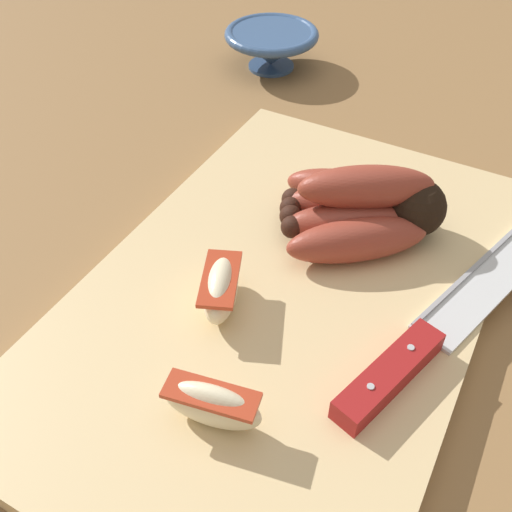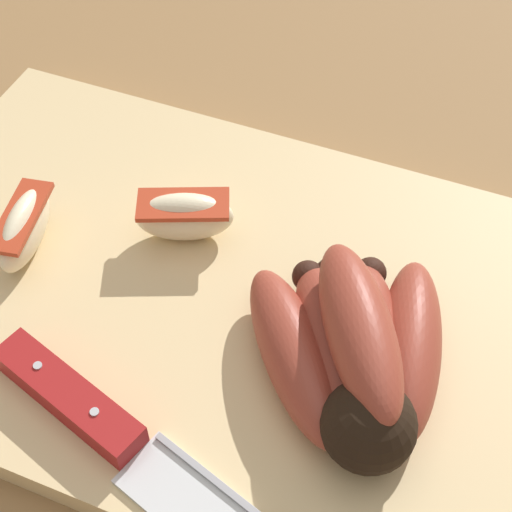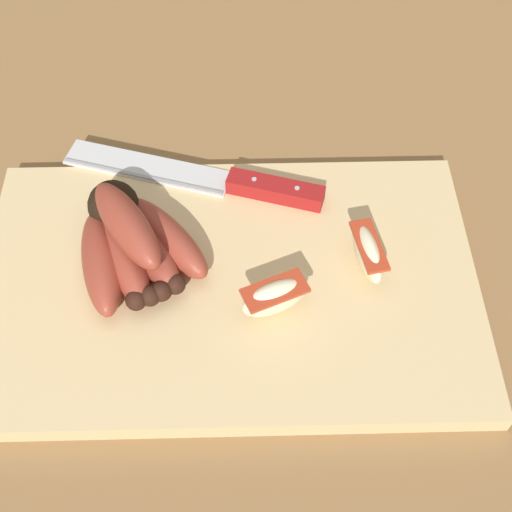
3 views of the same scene
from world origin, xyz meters
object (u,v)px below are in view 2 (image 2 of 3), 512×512
banana_bunch (355,354)px  apple_wedge_near (184,216)px  chefs_knife (133,450)px  apple_wedge_middle (25,228)px

banana_bunch → apple_wedge_near: (-0.13, 0.06, -0.01)m
apple_wedge_near → banana_bunch: bearing=-25.1°
banana_bunch → apple_wedge_near: banana_bunch is taller
chefs_knife → banana_bunch: bearing=43.8°
banana_bunch → chefs_knife: banana_bunch is taller
apple_wedge_near → apple_wedge_middle: size_ratio=0.99×
apple_wedge_middle → apple_wedge_near: bearing=27.9°
apple_wedge_near → apple_wedge_middle: same height
banana_bunch → chefs_knife: size_ratio=0.54×
chefs_knife → apple_wedge_near: apple_wedge_near is taller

